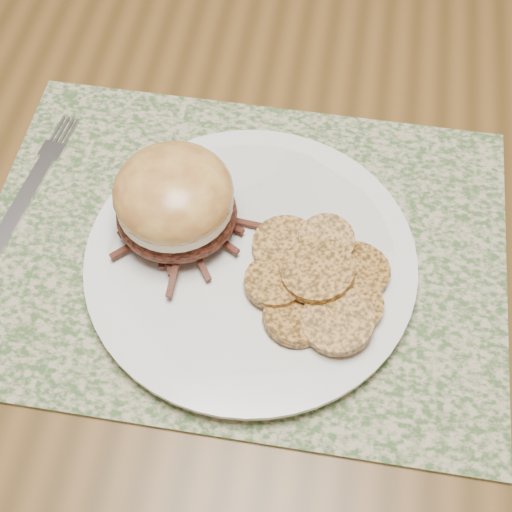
{
  "coord_description": "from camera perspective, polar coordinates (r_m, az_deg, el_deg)",
  "views": [
    {
      "loc": [
        0.21,
        -0.5,
        1.27
      ],
      "look_at": [
        0.16,
        -0.21,
        0.79
      ],
      "focal_mm": 50.0,
      "sensor_mm": 36.0,
      "label": 1
    }
  ],
  "objects": [
    {
      "name": "ground",
      "position": [
        1.39,
        -5.16,
        -8.68
      ],
      "size": [
        3.5,
        3.5,
        0.0
      ],
      "primitive_type": "plane",
      "color": "#54311D",
      "rests_on": "ground"
    },
    {
      "name": "fork",
      "position": [
        0.68,
        -17.55,
        5.28
      ],
      "size": [
        0.04,
        0.18,
        0.0
      ],
      "rotation": [
        0.0,
        0.0,
        -0.13
      ],
      "color": "#B1B1B8",
      "rests_on": "placemat"
    },
    {
      "name": "dining_table",
      "position": [
        0.81,
        -8.85,
        9.88
      ],
      "size": [
        1.5,
        0.9,
        0.75
      ],
      "color": "brown",
      "rests_on": "ground"
    },
    {
      "name": "pork_sandwich",
      "position": [
        0.58,
        -6.52,
        4.35
      ],
      "size": [
        0.12,
        0.11,
        0.08
      ],
      "rotation": [
        0.0,
        0.0,
        0.2
      ],
      "color": "black",
      "rests_on": "dinner_plate"
    },
    {
      "name": "roasted_potatoes",
      "position": [
        0.57,
        5.03,
        -1.99
      ],
      "size": [
        0.14,
        0.14,
        0.03
      ],
      "color": "#B37834",
      "rests_on": "dinner_plate"
    },
    {
      "name": "dinner_plate",
      "position": [
        0.6,
        -0.42,
        -0.45
      ],
      "size": [
        0.26,
        0.26,
        0.02
      ],
      "primitive_type": "cylinder",
      "color": "white",
      "rests_on": "placemat"
    },
    {
      "name": "placemat",
      "position": [
        0.61,
        -1.16,
        0.54
      ],
      "size": [
        0.45,
        0.33,
        0.0
      ],
      "primitive_type": "cube",
      "color": "#3C582D",
      "rests_on": "dining_table"
    }
  ]
}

